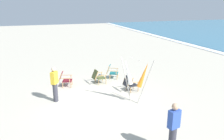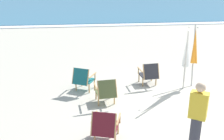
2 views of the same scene
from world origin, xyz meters
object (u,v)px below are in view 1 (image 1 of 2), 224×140
Objects in this scene: umbrella_furled_white at (128,72)px; beach_chair_back_right at (111,71)px; person_near_chairs at (173,128)px; beach_chair_front_left at (64,79)px; umbrella_furled_orange at (144,75)px; beach_chair_mid_center at (130,83)px; person_by_waterline at (55,84)px; beach_chair_far_center at (98,76)px.

beach_chair_back_right is at bearing 174.36° from umbrella_furled_white.
person_near_chairs is at bearing -2.83° from umbrella_furled_white.
person_near_chairs is (6.65, 2.33, 0.41)m from beach_chair_front_left.
beach_chair_back_right is 7.13m from person_near_chairs.
umbrella_furled_orange reaches higher than beach_chair_back_right.
beach_chair_back_right is 3.84m from umbrella_furled_orange.
person_near_chairs reaches higher than beach_chair_front_left.
person_near_chairs reaches higher than beach_chair_back_right.
beach_chair_mid_center is 0.50× the size of person_near_chairs.
beach_chair_mid_center is at bearing 179.60° from umbrella_furled_orange.
person_by_waterline is (-4.84, -2.95, 0.00)m from person_near_chairs.
person_by_waterline is at bearing -56.69° from beach_chair_far_center.
person_by_waterline is (1.61, -2.45, 0.41)m from beach_chair_far_center.
umbrella_furled_white reaches higher than person_by_waterline.
beach_chair_mid_center is 3.54m from beach_chair_front_left.
person_by_waterline reaches higher than beach_chair_far_center.
beach_chair_mid_center is 1.48m from umbrella_furled_white.
beach_chair_front_left is at bearing -120.02° from beach_chair_mid_center.
beach_chair_mid_center reaches higher than beach_chair_front_left.
umbrella_furled_orange reaches higher than beach_chair_mid_center.
beach_chair_front_left is 0.52× the size of person_near_chairs.
person_near_chairs is 5.67m from person_by_waterline.
umbrella_furled_white reaches higher than beach_chair_mid_center.
beach_chair_far_center is at bearing -175.65° from person_near_chairs.
umbrella_furled_white is at bearing 72.67° from person_by_waterline.
person_near_chairs reaches higher than beach_chair_mid_center.
beach_chair_mid_center is 0.40× the size of umbrella_furled_orange.
beach_chair_back_right is 0.53× the size of person_by_waterline.
beach_chair_mid_center is 0.97× the size of beach_chair_front_left.
umbrella_furled_white is 1.28× the size of person_by_waterline.
beach_chair_mid_center is at bearing 151.64° from umbrella_furled_white.
beach_chair_front_left is 0.40× the size of umbrella_furled_white.
beach_chair_far_center is at bearing -158.48° from umbrella_furled_orange.
umbrella_furled_orange is (1.50, -0.01, 0.90)m from beach_chair_mid_center.
person_near_chairs is at bearing 19.29° from beach_chair_front_left.
beach_chair_back_right is (-0.46, 2.84, 0.00)m from beach_chair_front_left.
person_by_waterline is (-0.98, -3.14, -0.52)m from umbrella_furled_white.
person_by_waterline is at bearing -56.86° from beach_chair_back_right.
beach_chair_back_right is at bearing 175.89° from person_near_chairs.
person_near_chairs reaches higher than beach_chair_far_center.
beach_chair_front_left is 2.87m from beach_chair_back_right.
beach_chair_back_right reaches higher than beach_chair_mid_center.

